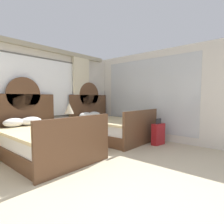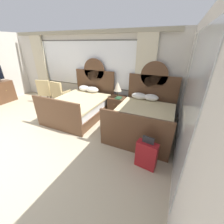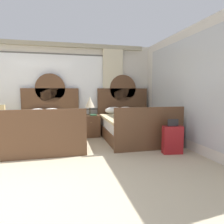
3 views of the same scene
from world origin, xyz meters
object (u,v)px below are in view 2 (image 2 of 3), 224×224
at_px(bed_near_window, 81,105).
at_px(bed_near_mirror, 144,117).
at_px(table_lamp_on_nightstand, 118,87).
at_px(book_on_nightstand, 119,98).
at_px(nightstand_between_beds, 117,105).
at_px(armchair_by_window_centre, 46,91).
at_px(suitcase_on_floor, 146,155).
at_px(armchair_by_window_left, 60,93).

xyz_separation_m(bed_near_window, bed_near_mirror, (2.17, -0.00, -0.00)).
relative_size(table_lamp_on_nightstand, book_on_nightstand, 2.04).
bearing_deg(nightstand_between_beds, book_on_nightstand, -51.13).
distance_m(armchair_by_window_centre, suitcase_on_floor, 4.93).
bearing_deg(suitcase_on_floor, armchair_by_window_left, 154.54).
relative_size(nightstand_between_beds, suitcase_on_floor, 0.84).
distance_m(bed_near_mirror, nightstand_between_beds, 1.26).
xyz_separation_m(nightstand_between_beds, armchair_by_window_left, (-2.38, -0.21, 0.20)).
height_order(table_lamp_on_nightstand, suitcase_on_floor, table_lamp_on_nightstand).
bearing_deg(bed_near_mirror, armchair_by_window_left, 172.96).
height_order(nightstand_between_beds, table_lamp_on_nightstand, table_lamp_on_nightstand).
bearing_deg(armchair_by_window_centre, bed_near_mirror, -5.85).
bearing_deg(nightstand_between_beds, armchair_by_window_left, -174.99).
bearing_deg(bed_near_mirror, nightstand_between_beds, 149.54).
xyz_separation_m(armchair_by_window_left, suitcase_on_floor, (3.84, -1.83, -0.21)).
height_order(bed_near_mirror, table_lamp_on_nightstand, bed_near_mirror).
xyz_separation_m(table_lamp_on_nightstand, armchair_by_window_left, (-2.39, -0.20, -0.48)).
distance_m(bed_near_mirror, table_lamp_on_nightstand, 1.39).
relative_size(bed_near_window, book_on_nightstand, 8.23).
bearing_deg(armchair_by_window_centre, armchair_by_window_left, -0.17).
xyz_separation_m(bed_near_window, table_lamp_on_nightstand, (1.10, 0.63, 0.61)).
distance_m(book_on_nightstand, suitcase_on_floor, 2.39).
bearing_deg(armchair_by_window_left, suitcase_on_floor, -25.46).
xyz_separation_m(book_on_nightstand, suitcase_on_floor, (1.38, -1.93, -0.33)).
distance_m(bed_near_window, armchair_by_window_centre, 2.07).
xyz_separation_m(nightstand_between_beds, armchair_by_window_centre, (-3.11, -0.21, 0.20)).
bearing_deg(armchair_by_window_left, table_lamp_on_nightstand, 4.79).
bearing_deg(bed_near_mirror, book_on_nightstand, 152.00).
height_order(nightstand_between_beds, armchair_by_window_centre, armchair_by_window_centre).
distance_m(nightstand_between_beds, suitcase_on_floor, 2.51).
distance_m(bed_near_window, armchair_by_window_left, 1.37).
distance_m(armchair_by_window_left, armchair_by_window_centre, 0.73).
bearing_deg(nightstand_between_beds, bed_near_window, -149.76).
height_order(book_on_nightstand, suitcase_on_floor, suitcase_on_floor).
bearing_deg(book_on_nightstand, suitcase_on_floor, -54.54).
height_order(nightstand_between_beds, armchair_by_window_left, armchair_by_window_left).
bearing_deg(table_lamp_on_nightstand, nightstand_between_beds, 124.66).
bearing_deg(armchair_by_window_centre, suitcase_on_floor, -21.82).
xyz_separation_m(bed_near_window, nightstand_between_beds, (1.09, 0.64, -0.06)).
bearing_deg(book_on_nightstand, armchair_by_window_left, -177.64).
relative_size(bed_near_window, armchair_by_window_centre, 2.21).
xyz_separation_m(table_lamp_on_nightstand, suitcase_on_floor, (1.46, -2.03, -0.68)).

